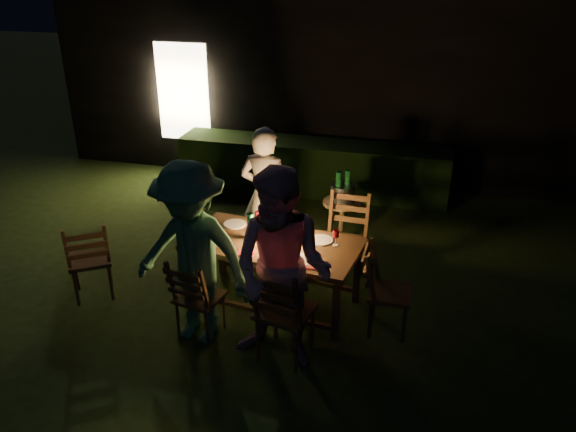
% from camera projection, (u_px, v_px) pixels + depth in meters
% --- Properties ---
extents(garden_envelope, '(40.00, 40.00, 3.20)m').
position_uv_depth(garden_envelope, '(366.00, 65.00, 10.32)').
color(garden_envelope, black).
rests_on(garden_envelope, ground).
extents(dining_table, '(1.89, 1.13, 0.74)m').
position_uv_depth(dining_table, '(273.00, 248.00, 5.81)').
color(dining_table, '#462D17').
rests_on(dining_table, ground).
extents(chair_near_left, '(0.48, 0.51, 0.91)m').
position_uv_depth(chair_near_left, '(200.00, 310.00, 5.49)').
color(chair_near_left, '#462D17').
rests_on(chair_near_left, ground).
extents(chair_near_right, '(0.57, 0.60, 1.06)m').
position_uv_depth(chair_near_right, '(284.00, 328.00, 5.16)').
color(chair_near_right, '#462D17').
rests_on(chair_near_right, ground).
extents(chair_far_left, '(0.56, 0.59, 1.04)m').
position_uv_depth(chair_far_left, '(265.00, 239.00, 6.77)').
color(chair_far_left, '#462D17').
rests_on(chair_far_left, ground).
extents(chair_far_right, '(0.49, 0.53, 1.04)m').
position_uv_depth(chair_far_right, '(344.00, 255.00, 6.42)').
color(chair_far_right, '#462D17').
rests_on(chair_far_right, ground).
extents(chair_end, '(0.46, 0.42, 0.94)m').
position_uv_depth(chair_end, '(387.00, 305.00, 5.55)').
color(chair_end, '#462D17').
rests_on(chair_end, ground).
extents(chair_spare, '(0.62, 0.63, 0.97)m').
position_uv_depth(chair_spare, '(92.00, 272.00, 6.11)').
color(chair_spare, '#462D17').
rests_on(chair_spare, ground).
extents(person_house_side, '(0.67, 0.49, 1.70)m').
position_uv_depth(person_house_side, '(266.00, 197.00, 6.58)').
color(person_house_side, silver).
rests_on(person_house_side, ground).
extents(person_opp_right, '(1.01, 0.84, 1.89)m').
position_uv_depth(person_opp_right, '(282.00, 272.00, 4.86)').
color(person_opp_right, '#B57C8D').
rests_on(person_opp_right, ground).
extents(person_opp_left, '(1.27, 0.84, 1.83)m').
position_uv_depth(person_opp_left, '(192.00, 255.00, 5.18)').
color(person_opp_left, '#38714E').
rests_on(person_opp_left, ground).
extents(lantern, '(0.16, 0.16, 0.35)m').
position_uv_depth(lantern, '(279.00, 227.00, 5.74)').
color(lantern, white).
rests_on(lantern, dining_table).
extents(plate_far_left, '(0.25, 0.25, 0.01)m').
position_uv_depth(plate_far_left, '(235.00, 224.00, 6.15)').
color(plate_far_left, white).
rests_on(plate_far_left, dining_table).
extents(plate_near_left, '(0.25, 0.25, 0.01)m').
position_uv_depth(plate_near_left, '(215.00, 241.00, 5.78)').
color(plate_near_left, white).
rests_on(plate_near_left, dining_table).
extents(plate_far_right, '(0.25, 0.25, 0.01)m').
position_uv_depth(plate_far_right, '(321.00, 240.00, 5.81)').
color(plate_far_right, white).
rests_on(plate_far_right, dining_table).
extents(plate_near_right, '(0.25, 0.25, 0.01)m').
position_uv_depth(plate_near_right, '(306.00, 259.00, 5.44)').
color(plate_near_right, white).
rests_on(plate_near_right, dining_table).
extents(wineglass_a, '(0.06, 0.06, 0.18)m').
position_uv_depth(wineglass_a, '(258.00, 219.00, 6.08)').
color(wineglass_a, '#59070F').
rests_on(wineglass_a, dining_table).
extents(wineglass_b, '(0.06, 0.06, 0.18)m').
position_uv_depth(wineglass_b, '(205.00, 228.00, 5.89)').
color(wineglass_b, '#59070F').
rests_on(wineglass_b, dining_table).
extents(wineglass_c, '(0.06, 0.06, 0.18)m').
position_uv_depth(wineglass_c, '(289.00, 252.00, 5.41)').
color(wineglass_c, '#59070F').
rests_on(wineglass_c, dining_table).
extents(wineglass_d, '(0.06, 0.06, 0.18)m').
position_uv_depth(wineglass_d, '(336.00, 238.00, 5.68)').
color(wineglass_d, '#59070F').
rests_on(wineglass_d, dining_table).
extents(wineglass_e, '(0.06, 0.06, 0.18)m').
position_uv_depth(wineglass_e, '(251.00, 246.00, 5.53)').
color(wineglass_e, silver).
rests_on(wineglass_e, dining_table).
extents(bottle_table, '(0.07, 0.07, 0.28)m').
position_uv_depth(bottle_table, '(250.00, 226.00, 5.81)').
color(bottle_table, '#0F471E').
rests_on(bottle_table, dining_table).
extents(napkin_left, '(0.18, 0.14, 0.01)m').
position_uv_depth(napkin_left, '(246.00, 253.00, 5.56)').
color(napkin_left, red).
rests_on(napkin_left, dining_table).
extents(napkin_right, '(0.18, 0.14, 0.01)m').
position_uv_depth(napkin_right, '(313.00, 265.00, 5.34)').
color(napkin_right, red).
rests_on(napkin_right, dining_table).
extents(phone, '(0.14, 0.07, 0.01)m').
position_uv_depth(phone, '(206.00, 244.00, 5.74)').
color(phone, black).
rests_on(phone, dining_table).
extents(side_table, '(0.48, 0.48, 0.65)m').
position_uv_depth(side_table, '(342.00, 207.00, 7.00)').
color(side_table, '#855E42').
rests_on(side_table, ground).
extents(ice_bucket, '(0.30, 0.30, 0.22)m').
position_uv_depth(ice_bucket, '(343.00, 193.00, 6.92)').
color(ice_bucket, '#A5A8AD').
rests_on(ice_bucket, side_table).
extents(bottle_bucket_a, '(0.07, 0.07, 0.32)m').
position_uv_depth(bottle_bucket_a, '(338.00, 190.00, 6.88)').
color(bottle_bucket_a, '#0F471E').
rests_on(bottle_bucket_a, side_table).
extents(bottle_bucket_b, '(0.07, 0.07, 0.32)m').
position_uv_depth(bottle_bucket_b, '(347.00, 189.00, 6.93)').
color(bottle_bucket_b, '#0F471E').
rests_on(bottle_bucket_b, side_table).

